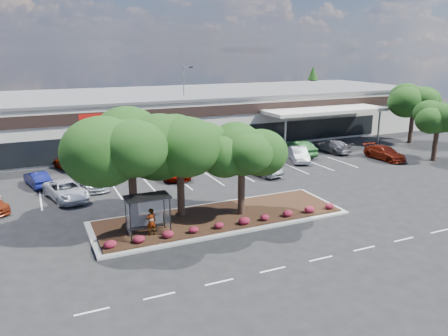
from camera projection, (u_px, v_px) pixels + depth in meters
name	position (u px, v px, depth m)	size (l,w,h in m)	color
ground	(273.00, 235.00, 28.33)	(160.00, 160.00, 0.00)	black
retail_store	(143.00, 117.00, 57.36)	(80.40, 25.20, 6.25)	beige
landscape_island	(220.00, 217.00, 31.02)	(18.00, 6.00, 0.26)	#A4A59F
lane_markings	(210.00, 190.00, 37.44)	(33.12, 20.06, 0.01)	silver
shrub_row	(233.00, 222.00, 29.08)	(17.00, 0.80, 0.50)	maroon
bus_shelter	(147.00, 204.00, 27.34)	(2.75, 1.55, 2.59)	black
island_tree_west	(132.00, 169.00, 28.01)	(7.20, 7.20, 7.89)	#173811
island_tree_mid	(180.00, 165.00, 30.09)	(6.60, 6.60, 7.32)	#173811
island_tree_east	(242.00, 170.00, 30.47)	(5.80, 5.80, 6.50)	#173811
tree_east_near	(437.00, 131.00, 46.62)	(5.60, 5.60, 6.51)	#173811
tree_east_far	(413.00, 114.00, 55.50)	(6.40, 6.40, 7.62)	#173811
conifer_north_east	(312.00, 90.00, 79.38)	(3.96, 3.96, 9.00)	#173811
person_waiting	(151.00, 222.00, 27.49)	(0.65, 0.43, 1.79)	#594C47
light_pole	(185.00, 111.00, 53.33)	(1.38, 0.87, 9.85)	#A4A59F
car_1	(66.00, 190.00, 34.98)	(2.42, 5.25, 1.46)	#B4B7C2
car_2	(93.00, 180.00, 37.90)	(1.91, 4.70, 1.36)	silver
car_4	(176.00, 169.00, 41.24)	(2.54, 5.50, 1.53)	#7B0D01
car_5	(260.00, 166.00, 41.97)	(1.74, 5.00, 1.65)	#4F5056
car_6	(259.00, 159.00, 44.70)	(2.85, 6.19, 1.72)	#131554
car_7	(299.00, 154.00, 46.96)	(1.61, 4.62, 1.52)	#9FA3AC
car_8	(385.00, 153.00, 47.72)	(2.05, 5.05, 1.47)	maroon
car_9	(37.00, 179.00, 38.35)	(1.42, 4.07, 1.34)	#0F1355
car_10	(72.00, 163.00, 43.77)	(2.31, 5.01, 1.39)	maroon
car_11	(149.00, 159.00, 44.61)	(2.82, 6.11, 1.70)	#234D1D
car_13	(224.00, 148.00, 50.14)	(1.96, 4.83, 1.40)	black
car_14	(261.00, 145.00, 51.84)	(2.08, 5.12, 1.49)	#120D53
car_15	(248.00, 148.00, 50.36)	(1.49, 4.27, 1.41)	silver
car_16	(298.00, 148.00, 49.48)	(1.81, 5.20, 1.71)	#1B491C
car_17	(333.00, 146.00, 51.17)	(2.02, 4.97, 1.44)	slate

